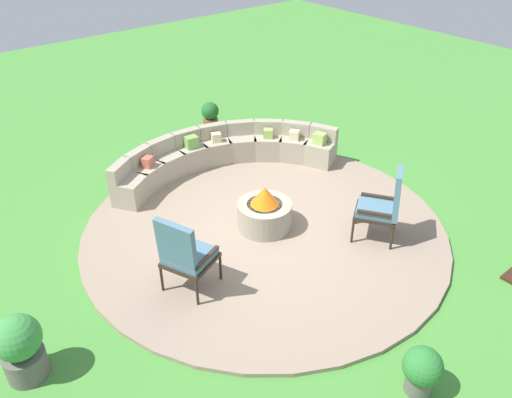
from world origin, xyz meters
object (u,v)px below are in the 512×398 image
(fire_pit, at_px, (265,212))
(potted_plant_2, at_px, (422,369))
(curved_stone_bench, at_px, (222,155))
(lounge_chair_front_right, at_px, (384,205))
(lounge_chair_front_left, at_px, (185,254))
(potted_plant_1, at_px, (210,116))
(potted_plant_0, at_px, (20,346))

(fire_pit, bearing_deg, potted_plant_2, -100.88)
(fire_pit, xyz_separation_m, curved_stone_bench, (0.57, 1.84, 0.01))
(fire_pit, relative_size, lounge_chair_front_right, 0.72)
(curved_stone_bench, bearing_deg, potted_plant_2, -103.26)
(lounge_chair_front_left, distance_m, potted_plant_1, 4.82)
(fire_pit, height_order, potted_plant_0, potted_plant_0)
(fire_pit, distance_m, potted_plant_0, 3.68)
(potted_plant_2, bearing_deg, potted_plant_0, 137.69)
(lounge_chair_front_left, xyz_separation_m, potted_plant_2, (1.03, -2.76, -0.31))
(potted_plant_0, xyz_separation_m, potted_plant_2, (3.05, -2.77, -0.11))
(lounge_chair_front_right, bearing_deg, curved_stone_bench, 66.50)
(lounge_chair_front_left, relative_size, potted_plant_2, 1.98)
(lounge_chair_front_left, height_order, potted_plant_1, lounge_chair_front_left)
(curved_stone_bench, height_order, lounge_chair_front_left, lounge_chair_front_left)
(lounge_chair_front_right, bearing_deg, potted_plant_0, 136.25)
(curved_stone_bench, xyz_separation_m, lounge_chair_front_left, (-2.22, -2.27, 0.30))
(lounge_chair_front_left, distance_m, potted_plant_0, 2.03)
(potted_plant_1, height_order, potted_plant_2, potted_plant_1)
(fire_pit, relative_size, lounge_chair_front_left, 0.71)
(curved_stone_bench, height_order, potted_plant_1, curved_stone_bench)
(potted_plant_1, bearing_deg, lounge_chair_front_right, -93.01)
(curved_stone_bench, relative_size, potted_plant_0, 4.86)
(potted_plant_0, bearing_deg, curved_stone_bench, 28.02)
(lounge_chair_front_right, bearing_deg, fire_pit, 97.97)
(potted_plant_1, bearing_deg, lounge_chair_front_left, -128.68)
(potted_plant_0, distance_m, potted_plant_2, 4.12)
(lounge_chair_front_left, distance_m, potted_plant_2, 2.96)
(curved_stone_bench, height_order, potted_plant_2, curved_stone_bench)
(curved_stone_bench, relative_size, potted_plant_1, 5.93)
(lounge_chair_front_left, height_order, lounge_chair_front_right, lounge_chair_front_left)
(curved_stone_bench, bearing_deg, fire_pit, -107.28)
(fire_pit, relative_size, potted_plant_0, 1.00)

